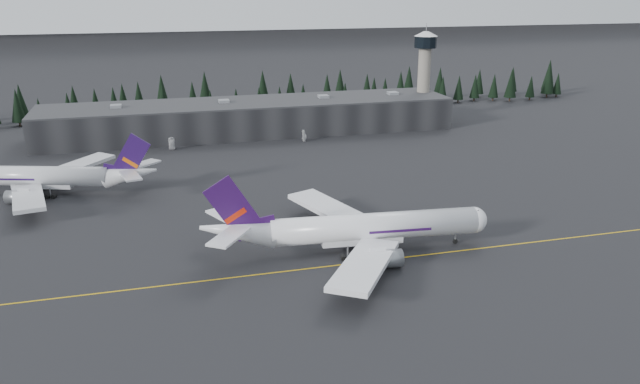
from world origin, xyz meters
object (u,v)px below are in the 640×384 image
object	(u,v)px
terminal	(250,117)
jet_main	(350,229)
control_tower	(424,66)
jet_parked	(51,177)
gse_vehicle_a	(172,148)
gse_vehicle_b	(304,139)

from	to	relation	value
terminal	jet_main	distance (m)	120.67
terminal	control_tower	bearing A→B (deg)	2.29
jet_parked	jet_main	bearing A→B (deg)	155.94
gse_vehicle_a	gse_vehicle_b	xyz separation A→B (m)	(48.61, -0.45, 0.13)
gse_vehicle_a	gse_vehicle_b	size ratio (longest dim) A/B	1.02
terminal	jet_parked	size ratio (longest dim) A/B	2.73
jet_main	gse_vehicle_a	world-z (taller)	jet_main
control_tower	jet_main	world-z (taller)	control_tower
terminal	gse_vehicle_a	distance (m)	37.07
jet_parked	gse_vehicle_b	bearing A→B (deg)	-136.56
control_tower	gse_vehicle_b	world-z (taller)	control_tower
control_tower	gse_vehicle_a	size ratio (longest dim) A/B	8.24
gse_vehicle_a	control_tower	bearing A→B (deg)	20.96
terminal	gse_vehicle_a	world-z (taller)	terminal
jet_parked	gse_vehicle_b	xyz separation A→B (m)	(83.34, 41.03, -4.22)
control_tower	jet_main	xyz separation A→B (m)	(-72.52, -123.64, -18.06)
jet_parked	gse_vehicle_b	size ratio (longest dim) A/B	13.11
terminal	jet_main	xyz separation A→B (m)	(2.48, -120.64, -0.95)
jet_main	gse_vehicle_b	bearing A→B (deg)	87.08
gse_vehicle_a	jet_parked	bearing A→B (deg)	-120.65
control_tower	gse_vehicle_b	size ratio (longest dim) A/B	8.43
jet_parked	control_tower	bearing A→B (deg)	-138.56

